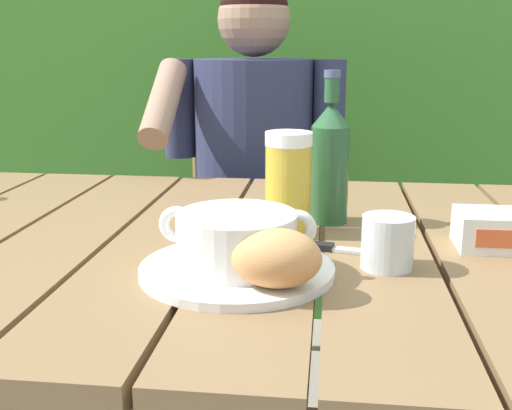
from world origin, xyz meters
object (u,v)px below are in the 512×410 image
at_px(beer_glass, 288,183).
at_px(table_knife, 331,248).
at_px(soup_bowl, 237,238).
at_px(beer_bottle, 330,161).
at_px(person_eating, 251,169).
at_px(serving_plate, 237,269).
at_px(bread_roll, 276,258).
at_px(water_glass_small, 388,242).
at_px(chair_near_diner, 260,231).
at_px(butter_tub, 499,230).

relative_size(beer_glass, table_knife, 1.07).
bearing_deg(soup_bowl, table_knife, 41.86).
relative_size(soup_bowl, beer_bottle, 0.81).
xyz_separation_m(person_eating, table_knife, (0.22, -0.74, 0.03)).
bearing_deg(serving_plate, soup_bowl, -82.87).
relative_size(person_eating, bread_roll, 10.74).
relative_size(bread_roll, water_glass_small, 1.53).
bearing_deg(person_eating, serving_plate, -83.98).
bearing_deg(beer_glass, chair_near_diner, 99.35).
height_order(soup_bowl, table_knife, soup_bowl).
height_order(chair_near_diner, beer_bottle, beer_bottle).
xyz_separation_m(person_eating, bread_roll, (0.15, -0.92, 0.07)).
bearing_deg(chair_near_diner, bread_roll, -82.61).
distance_m(beer_glass, beer_bottle, 0.10).
relative_size(serving_plate, butter_tub, 2.11).
bearing_deg(chair_near_diner, soup_bowl, -85.28).
distance_m(bread_roll, table_knife, 0.20).
bearing_deg(soup_bowl, bread_roll, -49.40).
distance_m(beer_glass, table_knife, 0.14).
bearing_deg(beer_bottle, butter_tub, -23.69).
bearing_deg(person_eating, soup_bowl, -83.98).
bearing_deg(table_knife, beer_glass, 130.59).
relative_size(bread_roll, table_knife, 0.72).
height_order(bread_roll, beer_glass, beer_glass).
relative_size(chair_near_diner, bread_roll, 8.36).
distance_m(person_eating, butter_tub, 0.84).
relative_size(serving_plate, beer_glass, 1.58).
xyz_separation_m(water_glass_small, butter_tub, (0.17, 0.11, -0.01)).
distance_m(person_eating, beer_glass, 0.68).
bearing_deg(table_knife, water_glass_small, -40.55).
distance_m(bread_roll, beer_glass, 0.27).
bearing_deg(water_glass_small, table_knife, 139.45).
bearing_deg(beer_glass, soup_bowl, -105.44).
height_order(beer_glass, water_glass_small, beer_glass).
distance_m(soup_bowl, water_glass_small, 0.21).
xyz_separation_m(serving_plate, soup_bowl, (0.00, -0.00, 0.04)).
distance_m(water_glass_small, table_knife, 0.10).
bearing_deg(table_knife, person_eating, 106.24).
height_order(serving_plate, table_knife, serving_plate).
distance_m(beer_bottle, butter_tub, 0.29).
xyz_separation_m(person_eating, butter_tub, (0.46, -0.69, 0.05)).
bearing_deg(table_knife, bread_roll, -110.36).
distance_m(beer_glass, water_glass_small, 0.21).
xyz_separation_m(soup_bowl, beer_bottle, (0.12, 0.27, 0.06)).
relative_size(bread_roll, beer_glass, 0.68).
height_order(person_eating, serving_plate, person_eating).
bearing_deg(serving_plate, person_eating, 96.02).
distance_m(chair_near_diner, soup_bowl, 1.10).
height_order(beer_bottle, table_knife, beer_bottle).
bearing_deg(beer_glass, water_glass_small, -45.20).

